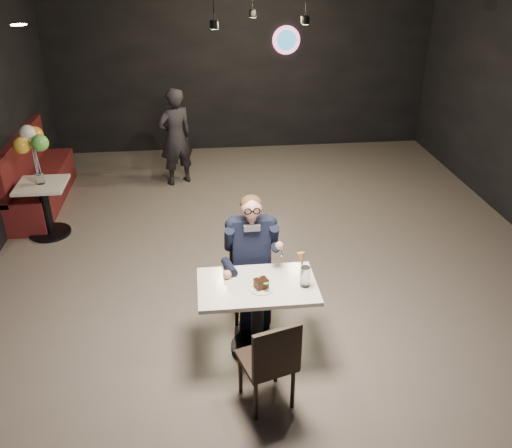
{
  "coord_description": "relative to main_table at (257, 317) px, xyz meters",
  "views": [
    {
      "loc": [
        -0.87,
        -5.58,
        3.56
      ],
      "look_at": [
        -0.34,
        -0.83,
        1.07
      ],
      "focal_mm": 38.0,
      "sensor_mm": 36.0,
      "label": 1
    }
  ],
  "objects": [
    {
      "name": "floor",
      "position": [
        0.4,
        1.43,
        -0.38
      ],
      "size": [
        9.0,
        9.0,
        0.0
      ],
      "primitive_type": "plane",
      "color": "#6E645C",
      "rests_on": "ground"
    },
    {
      "name": "wall_sign",
      "position": [
        1.2,
        5.9,
        1.62
      ],
      "size": [
        0.5,
        0.06,
        0.5
      ],
      "primitive_type": null,
      "color": "pink",
      "rests_on": "floor"
    },
    {
      "name": "pendant_lights",
      "position": [
        0.4,
        3.43,
        2.51
      ],
      "size": [
        1.4,
        1.2,
        0.36
      ],
      "primitive_type": "cube",
      "color": "black",
      "rests_on": "floor"
    },
    {
      "name": "main_table",
      "position": [
        0.0,
        0.0,
        0.0
      ],
      "size": [
        1.1,
        0.7,
        0.75
      ],
      "primitive_type": "cube",
      "color": "white",
      "rests_on": "floor"
    },
    {
      "name": "chair_far",
      "position": [
        0.0,
        0.55,
        0.09
      ],
      "size": [
        0.42,
        0.46,
        0.92
      ],
      "primitive_type": "cube",
      "color": "black",
      "rests_on": "floor"
    },
    {
      "name": "chair_near",
      "position": [
        0.0,
        -0.68,
        0.09
      ],
      "size": [
        0.53,
        0.56,
        0.92
      ],
      "primitive_type": "cube",
      "rotation": [
        0.0,
        0.0,
        0.29
      ],
      "color": "black",
      "rests_on": "floor"
    },
    {
      "name": "seated_man",
      "position": [
        0.0,
        0.55,
        0.34
      ],
      "size": [
        0.6,
        0.8,
        1.44
      ],
      "primitive_type": "cube",
      "color": "black",
      "rests_on": "floor"
    },
    {
      "name": "dessert_plate",
      "position": [
        0.03,
        -0.08,
        0.38
      ],
      "size": [
        0.22,
        0.22,
        0.01
      ],
      "primitive_type": "cylinder",
      "color": "white",
      "rests_on": "main_table"
    },
    {
      "name": "cake_slice",
      "position": [
        0.03,
        -0.07,
        0.43
      ],
      "size": [
        0.14,
        0.13,
        0.08
      ],
      "primitive_type": "cube",
      "rotation": [
        0.0,
        0.0,
        0.35
      ],
      "color": "black",
      "rests_on": "dessert_plate"
    },
    {
      "name": "mint_leaf",
      "position": [
        0.07,
        -0.12,
        0.47
      ],
      "size": [
        0.06,
        0.04,
        0.01
      ],
      "primitive_type": "ellipsoid",
      "color": "green",
      "rests_on": "cake_slice"
    },
    {
      "name": "sundae_glass",
      "position": [
        0.43,
        -0.07,
        0.47
      ],
      "size": [
        0.09,
        0.09,
        0.2
      ],
      "primitive_type": "cylinder",
      "color": "silver",
      "rests_on": "main_table"
    },
    {
      "name": "wafer_cone",
      "position": [
        0.4,
        -0.03,
        0.63
      ],
      "size": [
        0.09,
        0.09,
        0.14
      ],
      "primitive_type": "cone",
      "rotation": [
        0.0,
        0.0,
        0.26
      ],
      "color": "tan",
      "rests_on": "sundae_glass"
    },
    {
      "name": "booth_bench",
      "position": [
        -2.85,
        3.66,
        0.17
      ],
      "size": [
        0.55,
        2.2,
        1.1
      ],
      "primitive_type": "cube",
      "color": "#480F16",
      "rests_on": "floor"
    },
    {
      "name": "side_table",
      "position": [
        -2.55,
        2.66,
        0.02
      ],
      "size": [
        0.63,
        0.63,
        0.78
      ],
      "primitive_type": "cube",
      "color": "white",
      "rests_on": "floor"
    },
    {
      "name": "balloon_vase",
      "position": [
        -2.55,
        2.66,
        0.45
      ],
      "size": [
        0.11,
        0.11,
        0.16
      ],
      "primitive_type": "cylinder",
      "color": "silver",
      "rests_on": "side_table"
    },
    {
      "name": "balloon_bunch",
      "position": [
        -2.55,
        2.66,
        0.85
      ],
      "size": [
        0.39,
        0.39,
        0.65
      ],
      "primitive_type": "cube",
      "color": "yellow",
      "rests_on": "balloon_vase"
    },
    {
      "name": "passerby",
      "position": [
        -0.83,
        4.28,
        0.41
      ],
      "size": [
        0.68,
        0.6,
        1.57
      ],
      "primitive_type": "imported",
      "rotation": [
        0.0,
        0.0,
        3.62
      ],
      "color": "black",
      "rests_on": "floor"
    }
  ]
}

